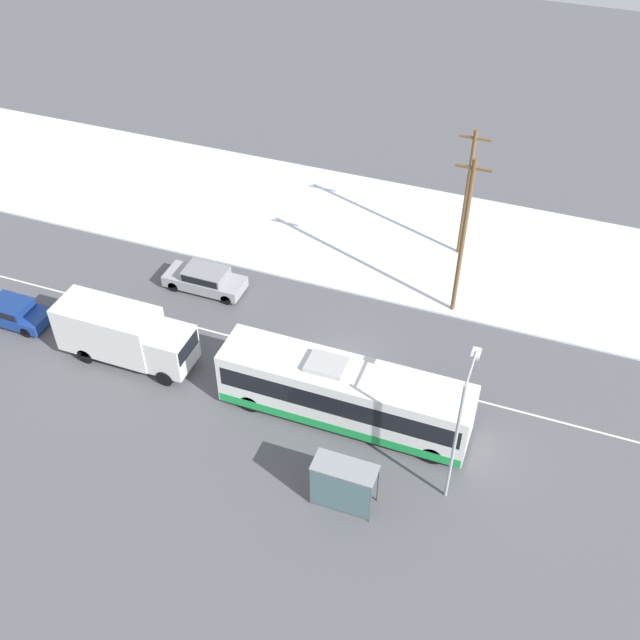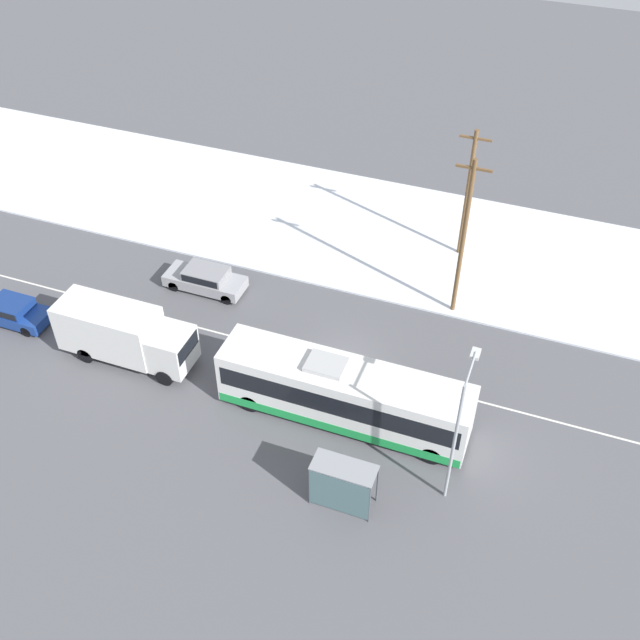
{
  "view_description": "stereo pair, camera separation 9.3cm",
  "coord_description": "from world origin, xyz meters",
  "px_view_note": "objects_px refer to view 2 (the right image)",
  "views": [
    {
      "loc": [
        8.52,
        -26.05,
        27.2
      ],
      "look_at": [
        -1.7,
        1.42,
        1.4
      ],
      "focal_mm": 42.0,
      "sensor_mm": 36.0,
      "label": 1
    },
    {
      "loc": [
        8.61,
        -26.02,
        27.2
      ],
      "look_at": [
        -1.7,
        1.42,
        1.4
      ],
      "focal_mm": 42.0,
      "sensor_mm": 36.0,
      "label": 2
    }
  ],
  "objects_px": {
    "box_truck": "(123,333)",
    "pedestrian_at_stop": "(346,470)",
    "utility_pole_roadside": "(463,238)",
    "parked_car_near_truck": "(13,311)",
    "utility_pole_snowlot": "(467,193)",
    "bus_shelter": "(342,483)",
    "streetlamp": "(459,421)",
    "city_bus": "(344,394)",
    "sedan_car": "(206,278)"
  },
  "relations": [
    {
      "from": "bus_shelter",
      "to": "streetlamp",
      "type": "bearing_deg",
      "value": 33.23
    },
    {
      "from": "pedestrian_at_stop",
      "to": "utility_pole_roadside",
      "type": "bearing_deg",
      "value": 82.55
    },
    {
      "from": "city_bus",
      "to": "parked_car_near_truck",
      "type": "relative_size",
      "value": 2.97
    },
    {
      "from": "box_truck",
      "to": "utility_pole_roadside",
      "type": "bearing_deg",
      "value": 32.7
    },
    {
      "from": "sedan_car",
      "to": "utility_pole_roadside",
      "type": "xyz_separation_m",
      "value": [
        13.73,
        3.1,
        4.16
      ]
    },
    {
      "from": "box_truck",
      "to": "utility_pole_snowlot",
      "type": "xyz_separation_m",
      "value": [
        14.09,
        15.01,
        2.61
      ]
    },
    {
      "from": "box_truck",
      "to": "utility_pole_snowlot",
      "type": "height_order",
      "value": "utility_pole_snowlot"
    },
    {
      "from": "city_bus",
      "to": "box_truck",
      "type": "height_order",
      "value": "city_bus"
    },
    {
      "from": "sedan_car",
      "to": "utility_pole_snowlot",
      "type": "relative_size",
      "value": 0.56
    },
    {
      "from": "utility_pole_snowlot",
      "to": "bus_shelter",
      "type": "bearing_deg",
      "value": -91.93
    },
    {
      "from": "parked_car_near_truck",
      "to": "utility_pole_snowlot",
      "type": "bearing_deg",
      "value": 34.52
    },
    {
      "from": "utility_pole_snowlot",
      "to": "box_truck",
      "type": "bearing_deg",
      "value": -133.19
    },
    {
      "from": "parked_car_near_truck",
      "to": "pedestrian_at_stop",
      "type": "distance_m",
      "value": 20.89
    },
    {
      "from": "pedestrian_at_stop",
      "to": "bus_shelter",
      "type": "xyz_separation_m",
      "value": [
        0.2,
        -1.14,
        0.62
      ]
    },
    {
      "from": "city_bus",
      "to": "streetlamp",
      "type": "bearing_deg",
      "value": -21.25
    },
    {
      "from": "pedestrian_at_stop",
      "to": "bus_shelter",
      "type": "bearing_deg",
      "value": -80.22
    },
    {
      "from": "utility_pole_snowlot",
      "to": "parked_car_near_truck",
      "type": "bearing_deg",
      "value": -145.48
    },
    {
      "from": "pedestrian_at_stop",
      "to": "bus_shelter",
      "type": "height_order",
      "value": "bus_shelter"
    },
    {
      "from": "box_truck",
      "to": "utility_pole_roadside",
      "type": "distance_m",
      "value": 18.07
    },
    {
      "from": "box_truck",
      "to": "pedestrian_at_stop",
      "type": "xyz_separation_m",
      "value": [
        13.23,
        -3.65,
        -0.65
      ]
    },
    {
      "from": "sedan_car",
      "to": "utility_pole_snowlot",
      "type": "height_order",
      "value": "utility_pole_snowlot"
    },
    {
      "from": "city_bus",
      "to": "sedan_car",
      "type": "distance_m",
      "value": 12.46
    },
    {
      "from": "sedan_car",
      "to": "utility_pole_roadside",
      "type": "distance_m",
      "value": 14.68
    },
    {
      "from": "box_truck",
      "to": "utility_pole_roadside",
      "type": "xyz_separation_m",
      "value": [
        14.96,
        9.61,
        3.23
      ]
    },
    {
      "from": "sedan_car",
      "to": "box_truck",
      "type": "bearing_deg",
      "value": 79.32
    },
    {
      "from": "utility_pole_roadside",
      "to": "utility_pole_snowlot",
      "type": "xyz_separation_m",
      "value": [
        -0.87,
        5.4,
        -0.62
      ]
    },
    {
      "from": "streetlamp",
      "to": "parked_car_near_truck",
      "type": "bearing_deg",
      "value": 174.32
    },
    {
      "from": "bus_shelter",
      "to": "streetlamp",
      "type": "xyz_separation_m",
      "value": [
        4.03,
        2.64,
        2.7
      ]
    },
    {
      "from": "box_truck",
      "to": "parked_car_near_truck",
      "type": "distance_m",
      "value": 7.36
    },
    {
      "from": "pedestrian_at_stop",
      "to": "utility_pole_roadside",
      "type": "distance_m",
      "value": 13.92
    },
    {
      "from": "pedestrian_at_stop",
      "to": "streetlamp",
      "type": "height_order",
      "value": "streetlamp"
    },
    {
      "from": "bus_shelter",
      "to": "parked_car_near_truck",
      "type": "bearing_deg",
      "value": 166.16
    },
    {
      "from": "city_bus",
      "to": "sedan_car",
      "type": "height_order",
      "value": "city_bus"
    },
    {
      "from": "utility_pole_roadside",
      "to": "utility_pole_snowlot",
      "type": "relative_size",
      "value": 1.15
    },
    {
      "from": "city_bus",
      "to": "utility_pole_snowlot",
      "type": "relative_size",
      "value": 1.45
    },
    {
      "from": "bus_shelter",
      "to": "utility_pole_roadside",
      "type": "height_order",
      "value": "utility_pole_roadside"
    },
    {
      "from": "pedestrian_at_stop",
      "to": "utility_pole_snowlot",
      "type": "distance_m",
      "value": 18.96
    },
    {
      "from": "box_truck",
      "to": "pedestrian_at_stop",
      "type": "distance_m",
      "value": 13.74
    },
    {
      "from": "utility_pole_roadside",
      "to": "city_bus",
      "type": "bearing_deg",
      "value": -108.03
    },
    {
      "from": "city_bus",
      "to": "parked_car_near_truck",
      "type": "bearing_deg",
      "value": 179.17
    },
    {
      "from": "city_bus",
      "to": "utility_pole_snowlot",
      "type": "height_order",
      "value": "utility_pole_snowlot"
    },
    {
      "from": "box_truck",
      "to": "streetlamp",
      "type": "relative_size",
      "value": 1.04
    },
    {
      "from": "parked_car_near_truck",
      "to": "pedestrian_at_stop",
      "type": "bearing_deg",
      "value": -10.92
    },
    {
      "from": "streetlamp",
      "to": "city_bus",
      "type": "bearing_deg",
      "value": 158.75
    },
    {
      "from": "pedestrian_at_stop",
      "to": "streetlamp",
      "type": "relative_size",
      "value": 0.25
    },
    {
      "from": "box_truck",
      "to": "sedan_car",
      "type": "bearing_deg",
      "value": 79.32
    },
    {
      "from": "utility_pole_roadside",
      "to": "streetlamp",
      "type": "bearing_deg",
      "value": -78.02
    },
    {
      "from": "box_truck",
      "to": "parked_car_near_truck",
      "type": "bearing_deg",
      "value": 177.57
    },
    {
      "from": "parked_car_near_truck",
      "to": "streetlamp",
      "type": "distance_m",
      "value": 25.13
    },
    {
      "from": "parked_car_near_truck",
      "to": "pedestrian_at_stop",
      "type": "relative_size",
      "value": 2.34
    }
  ]
}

